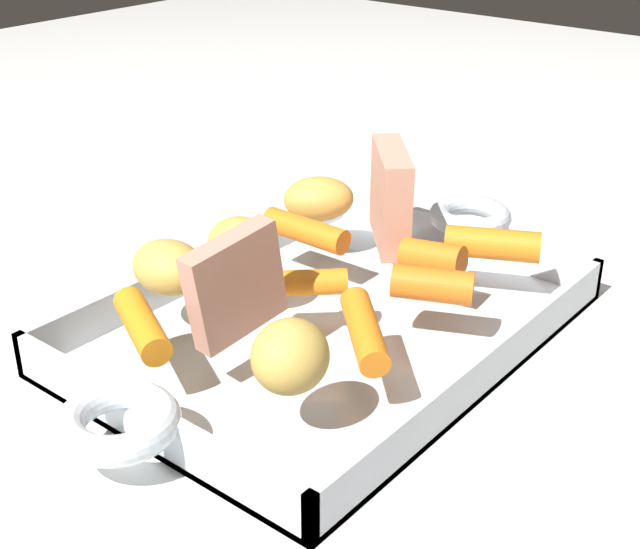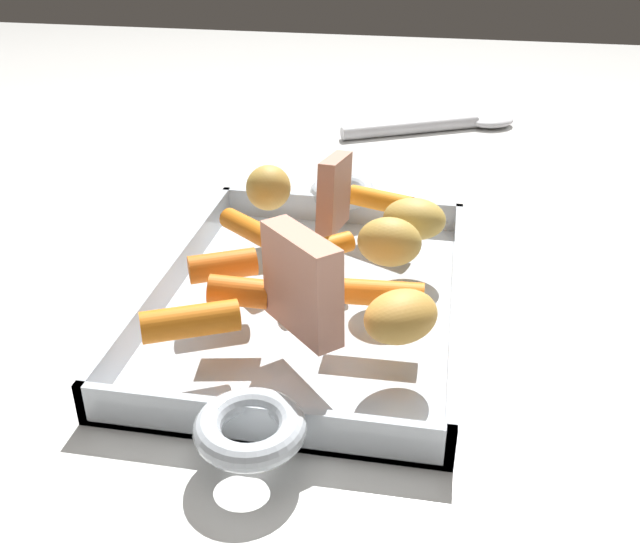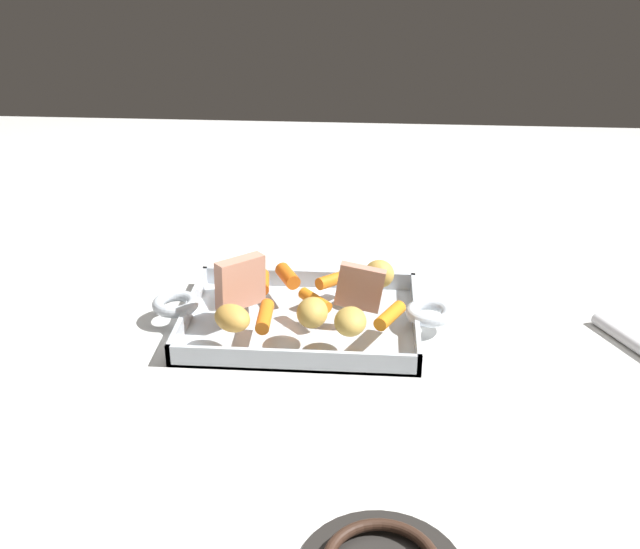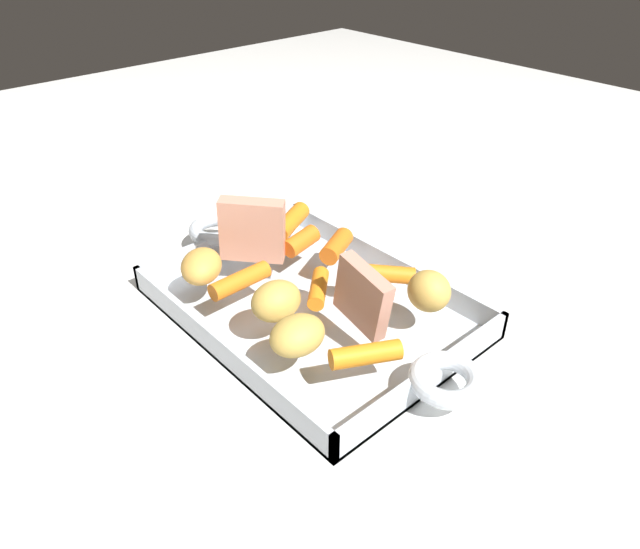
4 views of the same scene
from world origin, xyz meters
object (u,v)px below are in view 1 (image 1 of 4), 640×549
(baby_carrot_northwest, at_px, (142,325))
(potato_halved, at_px, (290,357))
(baby_carrot_southeast, at_px, (306,231))
(baby_carrot_northeast, at_px, (364,330))
(baby_carrot_short, at_px, (433,285))
(roast_slice_outer, at_px, (235,285))
(roast_slice_thin, at_px, (391,197))
(baby_carrot_center_left, at_px, (492,244))
(roasting_dish, at_px, (331,322))
(potato_whole, at_px, (169,267))
(potato_golden_large, at_px, (319,199))
(potato_golden_small, at_px, (242,246))
(baby_carrot_center_right, at_px, (304,283))
(baby_carrot_long, at_px, (433,257))

(baby_carrot_northwest, relative_size, potato_halved, 1.46)
(baby_carrot_southeast, bearing_deg, potato_halved, 37.59)
(baby_carrot_northeast, bearing_deg, baby_carrot_short, 179.24)
(baby_carrot_northwest, bearing_deg, roast_slice_outer, 138.29)
(baby_carrot_northwest, bearing_deg, roast_slice_thin, 171.12)
(potato_halved, bearing_deg, baby_carrot_center_left, 179.48)
(roast_slice_thin, bearing_deg, potato_halved, 20.17)
(roasting_dish, distance_m, potato_whole, 0.11)
(baby_carrot_short, relative_size, baby_carrot_northwest, 0.81)
(baby_carrot_northeast, bearing_deg, potato_golden_large, -132.65)
(potato_golden_small, bearing_deg, baby_carrot_northeast, 78.45)
(roast_slice_thin, bearing_deg, potato_golden_large, -90.33)
(baby_carrot_center_right, xyz_separation_m, potato_halved, (0.09, 0.06, 0.01))
(baby_carrot_long, height_order, baby_carrot_center_left, same)
(baby_carrot_southeast, distance_m, baby_carrot_northeast, 0.15)
(baby_carrot_center_left, height_order, potato_halved, potato_halved)
(potato_golden_large, bearing_deg, baby_carrot_short, 67.82)
(baby_carrot_center_left, distance_m, potato_golden_small, 0.17)
(potato_whole, bearing_deg, baby_carrot_southeast, 170.52)
(roasting_dish, distance_m, potato_golden_large, 0.12)
(potato_golden_large, bearing_deg, roast_slice_thin, 89.67)
(baby_carrot_long, height_order, baby_carrot_southeast, baby_carrot_long)
(roasting_dish, xyz_separation_m, baby_carrot_northeast, (0.05, 0.06, 0.04))
(potato_halved, bearing_deg, baby_carrot_northeast, 177.80)
(baby_carrot_center_right, height_order, baby_carrot_southeast, baby_carrot_southeast)
(baby_carrot_southeast, distance_m, baby_carrot_center_left, 0.13)
(baby_carrot_northeast, height_order, potato_golden_large, potato_golden_large)
(baby_carrot_short, distance_m, potato_golden_small, 0.13)
(baby_carrot_northeast, distance_m, potato_whole, 0.14)
(roast_slice_thin, bearing_deg, baby_carrot_center_left, 107.28)
(baby_carrot_center_right, bearing_deg, potato_golden_small, -89.37)
(baby_carrot_long, height_order, baby_carrot_northwest, baby_carrot_long)
(potato_golden_large, bearing_deg, baby_carrot_center_right, 35.02)
(roast_slice_thin, bearing_deg, baby_carrot_northeast, 29.53)
(roasting_dish, distance_m, baby_carrot_center_left, 0.12)
(roast_slice_thin, xyz_separation_m, baby_carrot_northwest, (0.20, -0.03, -0.03))
(roast_slice_thin, distance_m, baby_carrot_short, 0.09)
(roasting_dish, height_order, baby_carrot_center_right, baby_carrot_center_right)
(roast_slice_thin, xyz_separation_m, baby_carrot_northeast, (0.13, 0.07, -0.03))
(roast_slice_outer, bearing_deg, roast_slice_thin, -178.33)
(baby_carrot_long, height_order, baby_carrot_short, baby_carrot_long)
(potato_halved, bearing_deg, baby_carrot_northwest, -81.67)
(baby_carrot_center_right, height_order, potato_golden_small, potato_golden_small)
(baby_carrot_center_right, xyz_separation_m, baby_carrot_northwest, (0.10, -0.04, 0.00))
(roast_slice_outer, relative_size, baby_carrot_long, 1.45)
(roasting_dish, xyz_separation_m, potato_golden_large, (-0.08, -0.08, 0.04))
(baby_carrot_center_right, distance_m, potato_halved, 0.11)
(baby_carrot_center_left, bearing_deg, roasting_dish, -30.01)
(baby_carrot_center_right, height_order, baby_carrot_northeast, baby_carrot_northeast)
(roasting_dish, distance_m, baby_carrot_short, 0.08)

